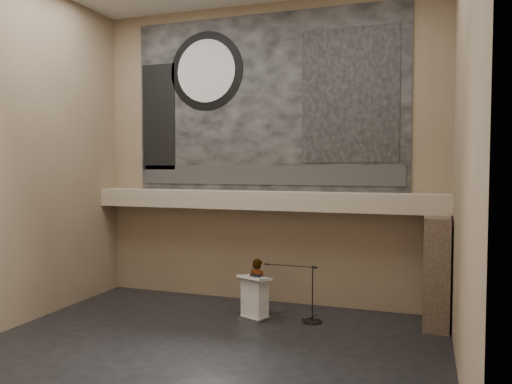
% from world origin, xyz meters
% --- Properties ---
extents(floor, '(10.00, 10.00, 0.00)m').
position_xyz_m(floor, '(0.00, 0.00, 0.00)').
color(floor, black).
rests_on(floor, ground).
extents(wall_back, '(10.00, 0.02, 8.50)m').
position_xyz_m(wall_back, '(0.00, 4.00, 4.25)').
color(wall_back, '#7E6750').
rests_on(wall_back, floor).
extents(wall_front, '(10.00, 0.02, 8.50)m').
position_xyz_m(wall_front, '(0.00, -4.00, 4.25)').
color(wall_front, '#7E6750').
rests_on(wall_front, floor).
extents(wall_left, '(0.02, 8.00, 8.50)m').
position_xyz_m(wall_left, '(-5.00, 0.00, 4.25)').
color(wall_left, '#7E6750').
rests_on(wall_left, floor).
extents(wall_right, '(0.02, 8.00, 8.50)m').
position_xyz_m(wall_right, '(5.00, 0.00, 4.25)').
color(wall_right, '#7E6750').
rests_on(wall_right, floor).
extents(soffit, '(10.00, 0.80, 0.50)m').
position_xyz_m(soffit, '(0.00, 3.60, 2.95)').
color(soffit, tan).
rests_on(soffit, wall_back).
extents(sprinkler_left, '(0.04, 0.04, 0.06)m').
position_xyz_m(sprinkler_left, '(-1.60, 3.55, 2.67)').
color(sprinkler_left, '#B2893D').
rests_on(sprinkler_left, soffit).
extents(sprinkler_right, '(0.04, 0.04, 0.06)m').
position_xyz_m(sprinkler_right, '(1.90, 3.55, 2.67)').
color(sprinkler_right, '#B2893D').
rests_on(sprinkler_right, soffit).
extents(banner, '(8.00, 0.05, 5.00)m').
position_xyz_m(banner, '(0.00, 3.97, 5.70)').
color(banner, black).
rests_on(banner, wall_back).
extents(banner_text_strip, '(7.76, 0.02, 0.55)m').
position_xyz_m(banner_text_strip, '(0.00, 3.93, 3.65)').
color(banner_text_strip, '#2A2A2A').
rests_on(banner_text_strip, banner).
extents(banner_clock_rim, '(2.30, 0.02, 2.30)m').
position_xyz_m(banner_clock_rim, '(-1.80, 3.93, 6.70)').
color(banner_clock_rim, black).
rests_on(banner_clock_rim, banner).
extents(banner_clock_face, '(1.84, 0.02, 1.84)m').
position_xyz_m(banner_clock_face, '(-1.80, 3.91, 6.70)').
color(banner_clock_face, silver).
rests_on(banner_clock_face, banner).
extents(banner_building_print, '(2.60, 0.02, 3.60)m').
position_xyz_m(banner_building_print, '(2.40, 3.93, 5.80)').
color(banner_building_print, black).
rests_on(banner_building_print, banner).
extents(banner_brick_print, '(1.10, 0.02, 3.20)m').
position_xyz_m(banner_brick_print, '(-3.40, 3.93, 5.40)').
color(banner_brick_print, black).
rests_on(banner_brick_print, banner).
extents(stone_pier, '(0.60, 1.40, 2.70)m').
position_xyz_m(stone_pier, '(4.65, 3.15, 1.35)').
color(stone_pier, '#44342A').
rests_on(stone_pier, floor).
extents(lectern, '(0.91, 0.78, 1.14)m').
position_xyz_m(lectern, '(0.29, 2.25, 0.55)').
color(lectern, silver).
rests_on(lectern, floor).
extents(binder, '(0.28, 0.23, 0.04)m').
position_xyz_m(binder, '(0.31, 2.28, 1.12)').
color(binder, black).
rests_on(binder, lectern).
extents(papers, '(0.29, 0.35, 0.00)m').
position_xyz_m(papers, '(0.21, 2.23, 1.10)').
color(papers, white).
rests_on(papers, lectern).
extents(speaker_person, '(0.61, 0.47, 1.48)m').
position_xyz_m(speaker_person, '(0.23, 2.66, 0.74)').
color(speaker_person, silver).
rests_on(speaker_person, floor).
extents(mic_stand, '(1.52, 0.52, 1.42)m').
position_xyz_m(mic_stand, '(1.69, 2.51, 0.21)').
color(mic_stand, black).
rests_on(mic_stand, floor).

